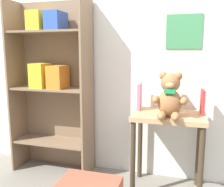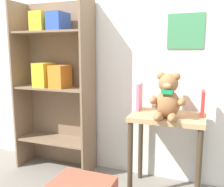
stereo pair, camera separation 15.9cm
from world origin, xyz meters
name	(u,v)px [view 1 (the left image)]	position (x,y,z in m)	size (l,w,h in m)	color
wall_back	(156,35)	(0.00, 1.46, 1.25)	(4.80, 0.07, 2.50)	silver
bookshelf_side	(52,78)	(-0.91, 1.30, 0.87)	(0.73, 0.29, 1.56)	#7F664C
display_table	(168,129)	(0.14, 1.19, 0.51)	(0.55, 0.38, 0.64)	tan
teddy_bear	(170,97)	(0.15, 1.09, 0.79)	(0.25, 0.23, 0.33)	#99663D
book_standing_pink	(139,96)	(-0.10, 1.28, 0.75)	(0.02, 0.14, 0.22)	#D17093
book_standing_orange	(170,96)	(0.14, 1.26, 0.76)	(0.04, 0.14, 0.25)	orange
book_standing_red	(202,102)	(0.39, 1.25, 0.73)	(0.02, 0.14, 0.19)	red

